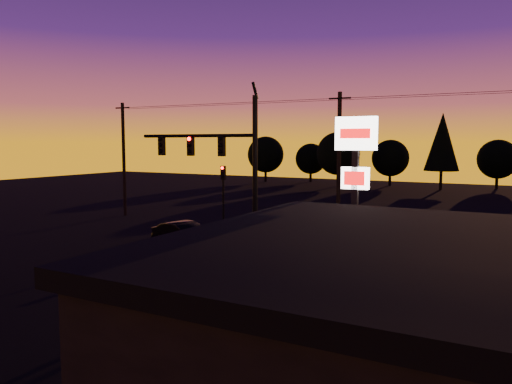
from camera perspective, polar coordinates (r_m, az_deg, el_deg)
ground at (r=21.08m, az=-9.10°, el=-10.58°), size 120.00×120.00×0.00m
lane_arrow at (r=22.09m, az=-5.38°, el=-9.76°), size 1.20×3.10×0.01m
traffic_signal_mast at (r=23.58m, az=-3.52°, el=3.39°), size 6.79×0.52×8.58m
secondary_signal at (r=32.66m, az=-3.77°, el=0.38°), size 0.30×0.31×4.35m
pylon_sign at (r=18.30m, az=11.29°, el=2.55°), size 1.50×0.28×6.80m
utility_pole_0 at (r=41.34m, az=-14.87°, el=3.73°), size 1.40×0.26×9.00m
utility_pole_1 at (r=31.75m, az=9.44°, el=3.30°), size 1.40×0.26×9.00m
power_wires at (r=31.83m, az=9.56°, el=10.46°), size 36.00×1.22×0.07m
bollard at (r=23.58m, az=-14.55°, el=-7.76°), size 0.31×0.31×0.94m
tree_0 at (r=74.43m, az=1.11°, el=4.31°), size 5.36×5.36×6.74m
tree_1 at (r=74.63m, az=6.28°, el=3.80°), size 4.54×4.54×5.71m
tree_2 at (r=67.79m, az=9.37°, el=4.36°), size 5.77×5.78×7.26m
tree_3 at (r=69.94m, az=15.11°, el=3.76°), size 4.95×4.95×6.22m
tree_4 at (r=65.63m, az=20.51°, el=5.39°), size 4.18×4.18×9.50m
tree_5 at (r=70.06m, az=25.90°, el=3.39°), size 4.95×4.95×6.22m
car_mid at (r=28.18m, az=-8.11°, el=-4.92°), size 4.60×2.56×1.44m
car_right at (r=25.33m, az=9.79°, el=-6.29°), size 4.74×2.43×1.32m
suv_parked at (r=15.84m, az=13.79°, el=-13.71°), size 3.58×5.23×1.33m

